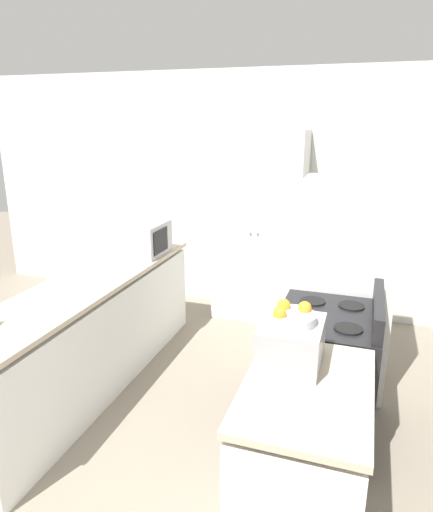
% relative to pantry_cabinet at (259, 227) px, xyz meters
% --- Properties ---
extents(wall_back, '(7.00, 0.06, 2.60)m').
position_rel_pantry_cabinet_xyz_m(wall_back, '(-0.04, 0.29, 0.30)').
color(wall_back, silver).
rests_on(wall_back, ground_plane).
extents(counter_left, '(0.60, 2.67, 0.89)m').
position_rel_pantry_cabinet_xyz_m(counter_left, '(-0.95, -1.79, -0.57)').
color(counter_left, silver).
rests_on(counter_left, ground_plane).
extents(counter_right, '(0.60, 0.92, 0.89)m').
position_rel_pantry_cabinet_xyz_m(counter_right, '(0.88, -2.67, -0.57)').
color(counter_right, silver).
rests_on(counter_right, ground_plane).
extents(pantry_cabinet, '(0.92, 0.51, 2.00)m').
position_rel_pantry_cabinet_xyz_m(pantry_cabinet, '(0.00, 0.00, 0.00)').
color(pantry_cabinet, silver).
rests_on(pantry_cabinet, ground_plane).
extents(stove, '(0.66, 0.76, 1.05)m').
position_rel_pantry_cabinet_xyz_m(stove, '(0.90, -1.81, -0.54)').
color(stove, black).
rests_on(stove, ground_plane).
extents(refrigerator, '(0.76, 0.71, 1.66)m').
position_rel_pantry_cabinet_xyz_m(refrigerator, '(0.94, -1.03, -0.17)').
color(refrigerator, white).
rests_on(refrigerator, ground_plane).
extents(microwave, '(0.39, 0.45, 0.30)m').
position_rel_pantry_cabinet_xyz_m(microwave, '(-0.87, -0.95, 0.04)').
color(microwave, '#B2B2B7').
rests_on(microwave, counter_left).
extents(toaster_oven, '(0.32, 0.37, 0.22)m').
position_rel_pantry_cabinet_xyz_m(toaster_oven, '(0.76, -2.48, 0.00)').
color(toaster_oven, '#939399').
rests_on(toaster_oven, counter_right).
extents(fruit_bowl, '(0.24, 0.24, 0.10)m').
position_rel_pantry_cabinet_xyz_m(fruit_bowl, '(0.75, -2.47, 0.15)').
color(fruit_bowl, silver).
rests_on(fruit_bowl, toaster_oven).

